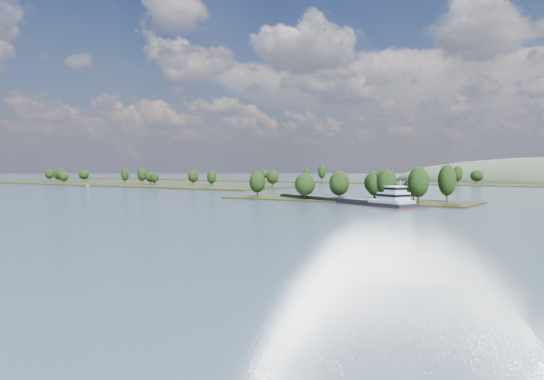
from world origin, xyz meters
The scene contains 6 objects.
ground centered at (0.00, 120.00, 0.00)m, with size 1800.00×1800.00×0.00m, color #3D576B.
tree_island centered at (6.16, 179.08, 4.07)m, with size 100.00×31.43×14.79m.
left_bank centered at (-229.27, 260.18, 0.78)m, with size 300.00×80.00×13.16m.
back_shoreline centered at (9.27, 399.75, 0.68)m, with size 900.00×60.00×15.32m.
cargo_barge centered at (7.23, 168.24, 1.20)m, with size 67.39×36.39×9.50m.
motorboat centered at (-185.96, 201.15, 1.02)m, with size 1.98×5.26×2.03m, color white.
Camera 1 is at (91.90, -7.90, 13.40)m, focal length 35.00 mm.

